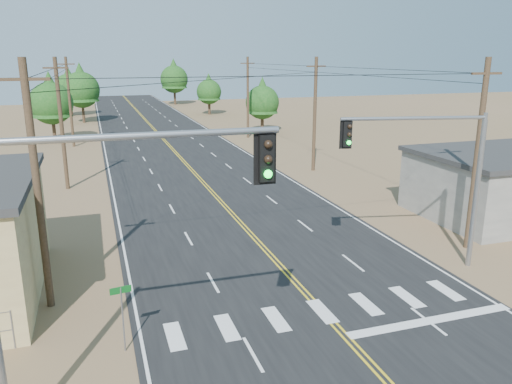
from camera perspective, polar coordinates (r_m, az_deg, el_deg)
name	(u,v)px	position (r m, az deg, el deg)	size (l,w,h in m)	color
road	(205,184)	(40.62, -5.88, 0.90)	(15.00, 200.00, 0.02)	black
utility_pole_left_near	(37,187)	(21.20, -23.74, 0.58)	(1.80, 0.30, 10.00)	#4C3826
utility_pole_left_mid	(61,123)	(40.86, -21.36, 7.32)	(1.80, 0.30, 10.00)	#4C3826
utility_pole_left_far	(70,101)	(60.74, -20.52, 9.67)	(1.80, 0.30, 10.00)	#4C3826
utility_pole_right_near	(477,155)	(28.20, 23.96, 3.93)	(1.80, 0.30, 10.00)	#4C3826
utility_pole_right_mid	(315,114)	(44.89, 6.73, 8.87)	(1.80, 0.30, 10.00)	#4C3826
utility_pole_right_far	(248,97)	(63.52, -0.95, 10.81)	(1.80, 0.30, 10.00)	#4C3826
signal_mast_left	(79,236)	(13.20, -19.58, -4.74)	(7.58, 0.56, 8.36)	gray
signal_mast_right	(439,165)	(24.72, 20.16, 2.94)	(6.79, 1.67, 7.53)	gray
street_sign	(122,308)	(18.16, -15.06, -12.73)	(0.73, 0.14, 2.47)	gray
tree_left_near	(51,99)	(65.04, -22.41, 9.81)	(5.04, 5.04, 8.40)	#3F2D1E
tree_left_mid	(81,86)	(82.71, -19.38, 11.35)	(5.51, 5.51, 9.19)	#3F2D1E
tree_left_far	(69,86)	(93.07, -20.59, 11.31)	(5.08, 5.08, 8.47)	#3F2D1E
tree_right_near	(262,99)	(67.48, 0.73, 10.59)	(4.46, 4.46, 7.44)	#3F2D1E
tree_right_mid	(209,89)	(90.15, -5.41, 11.60)	(4.33, 4.33, 7.21)	#3F2D1E
tree_right_far	(174,76)	(110.09, -9.36, 12.91)	(5.81, 5.81, 9.68)	#3F2D1E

